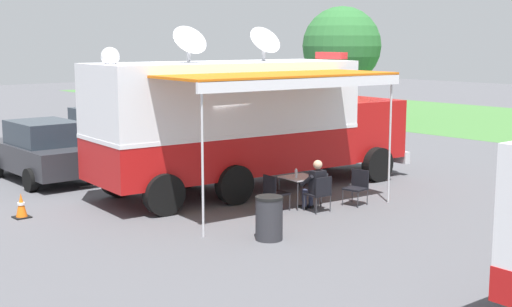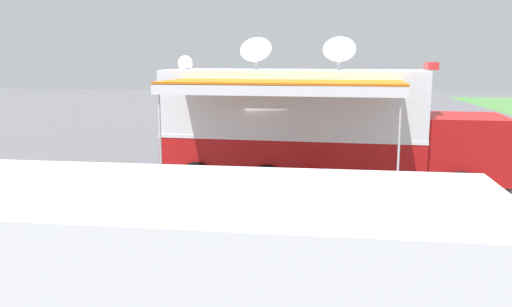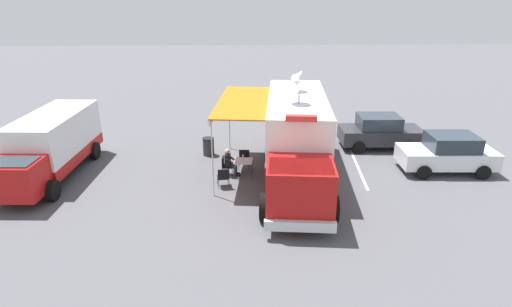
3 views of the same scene
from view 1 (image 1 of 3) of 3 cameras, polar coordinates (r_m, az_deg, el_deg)
ground_plane at (r=19.06m, az=-2.48°, el=-3.19°), size 100.00×100.00×0.00m
lot_stripe at (r=21.35m, az=-8.03°, el=-1.93°), size 0.56×4.79×0.01m
command_truck at (r=19.13m, az=-0.58°, el=2.78°), size 5.37×9.67×4.53m
folding_table at (r=17.48m, az=3.57°, el=-2.07°), size 0.87×0.87×0.73m
water_bottle at (r=17.33m, az=3.25°, el=-1.62°), size 0.07×0.07×0.22m
folding_chair_at_table at (r=16.88m, az=5.19°, el=-3.04°), size 0.52×0.52×0.87m
folding_chair_beside_table at (r=16.96m, az=1.43°, el=-2.95°), size 0.52×0.52×0.87m
folding_chair_spare_by_truck at (r=17.78m, az=8.18°, el=-2.48°), size 0.55×0.55×0.87m
seated_responder at (r=16.99m, az=4.78°, el=-2.48°), size 0.69×0.59×1.25m
trash_bin at (r=14.54m, az=1.06°, el=-5.22°), size 0.57×0.57×0.91m
traffic_cone at (r=17.22m, az=-18.39°, el=-4.03°), size 0.36×0.36×0.58m
car_behind_truck at (r=24.77m, az=-12.09°, el=1.53°), size 4.26×2.12×1.76m
car_far_corner at (r=21.49m, az=-16.82°, el=0.21°), size 4.24×2.09×1.76m
tree_far_left at (r=36.10m, az=6.92°, el=8.58°), size 3.94×3.94×5.75m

